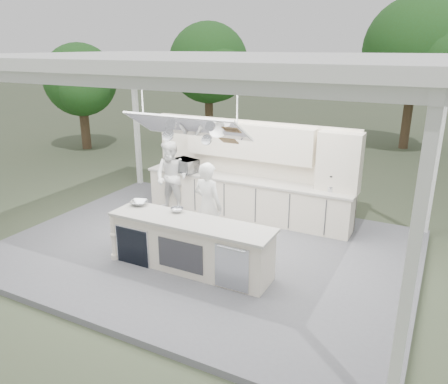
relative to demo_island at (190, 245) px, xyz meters
The scene contains 12 objects.
ground 1.10m from the demo_island, 101.07° to the left, with size 90.00×90.00×0.00m, color #404831.
stage_deck 1.07m from the demo_island, 101.07° to the left, with size 8.00×6.00×0.12m, color #5B5B60.
tent 3.25m from the demo_island, 101.05° to the left, with size 8.20×6.20×3.86m.
demo_island is the anchor object (origin of this frame).
back_counter 2.82m from the demo_island, 93.63° to the left, with size 5.08×0.72×0.95m.
back_wall_unit 3.19m from the demo_island, 84.98° to the left, with size 5.05×0.48×2.25m.
tree_cluster 11.02m from the demo_island, 91.82° to the left, with size 19.55×9.40×5.85m.
head_chef 1.03m from the demo_island, 98.25° to the left, with size 0.65×0.43×1.78m, color white.
sous_chef 3.02m from the demo_island, 129.78° to the left, with size 0.85×0.66×1.75m, color white.
toaster_oven 3.18m from the demo_island, 122.99° to the left, with size 0.59×0.40×0.33m, color silver.
bowl_large 1.40m from the demo_island, 169.69° to the left, with size 0.33×0.33×0.08m, color #B3B6BA.
bowl_small 0.71m from the demo_island, 147.91° to the left, with size 0.24×0.24×0.08m, color silver.
Camera 1 is at (4.01, -6.98, 4.02)m, focal length 35.00 mm.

